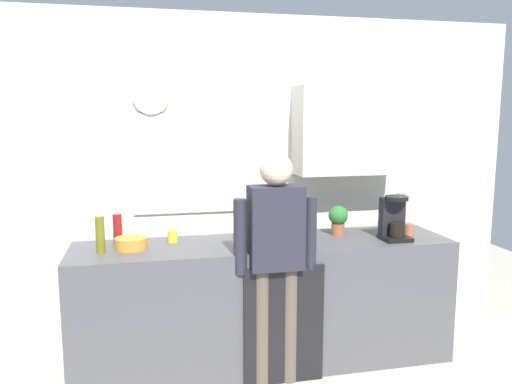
{
  "coord_description": "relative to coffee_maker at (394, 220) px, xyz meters",
  "views": [
    {
      "loc": [
        -0.84,
        -3.17,
        1.84
      ],
      "look_at": [
        -0.08,
        0.25,
        1.3
      ],
      "focal_mm": 35.38,
      "sensor_mm": 36.0,
      "label": 1
    }
  ],
  "objects": [
    {
      "name": "dishwasher_panel",
      "position": [
        -0.9,
        -0.21,
        -0.66
      ],
      "size": [
        0.56,
        0.02,
        0.83
      ],
      "primitive_type": "cube",
      "color": "black",
      "rests_on": "ground_plane"
    },
    {
      "name": "bottle_amber_beer",
      "position": [
        -1.04,
        -0.09,
        -0.03
      ],
      "size": [
        0.06,
        0.06,
        0.23
      ],
      "primitive_type": "cylinder",
      "color": "brown",
      "rests_on": "kitchen_counter"
    },
    {
      "name": "coffee_maker",
      "position": [
        0.0,
        0.0,
        0.0
      ],
      "size": [
        0.2,
        0.2,
        0.33
      ],
      "color": "black",
      "rests_on": "kitchen_counter"
    },
    {
      "name": "bottle_dark_sauce",
      "position": [
        -0.74,
        0.02,
        -0.06
      ],
      "size": [
        0.06,
        0.06,
        0.18
      ],
      "primitive_type": "cylinder",
      "color": "black",
      "rests_on": "kitchen_counter"
    },
    {
      "name": "mixing_bowl",
      "position": [
        -1.9,
        0.14,
        -0.11
      ],
      "size": [
        0.22,
        0.22,
        0.08
      ],
      "primitive_type": "cylinder",
      "color": "orange",
      "rests_on": "kitchen_counter"
    },
    {
      "name": "back_wall_assembly",
      "position": [
        -0.87,
        0.52,
        0.29
      ],
      "size": [
        4.36,
        0.42,
        2.6
      ],
      "color": "silver",
      "rests_on": "ground_plane"
    },
    {
      "name": "cup_yellow_cup",
      "position": [
        -1.61,
        0.26,
        -0.1
      ],
      "size": [
        0.07,
        0.07,
        0.08
      ],
      "primitive_type": "cylinder",
      "color": "yellow",
      "rests_on": "kitchen_counter"
    },
    {
      "name": "person_at_sink",
      "position": [
        -0.95,
        -0.18,
        -0.12
      ],
      "size": [
        0.57,
        0.22,
        1.6
      ],
      "rotation": [
        0.0,
        0.0,
        0.23
      ],
      "color": "brown",
      "rests_on": "ground_plane"
    },
    {
      "name": "bottle_olive_oil",
      "position": [
        -2.1,
        0.08,
        -0.02
      ],
      "size": [
        0.06,
        0.06,
        0.25
      ],
      "primitive_type": "cylinder",
      "color": "olive",
      "rests_on": "kitchen_counter"
    },
    {
      "name": "dish_soap",
      "position": [
        -0.98,
        0.28,
        -0.07
      ],
      "size": [
        0.06,
        0.06,
        0.18
      ],
      "color": "yellow",
      "rests_on": "kitchen_counter"
    },
    {
      "name": "ground_plane",
      "position": [
        -0.95,
        -0.18,
        -1.07
      ],
      "size": [
        8.0,
        8.0,
        0.0
      ],
      "primitive_type": "plane",
      "color": "beige"
    },
    {
      "name": "bottle_red_vinegar",
      "position": [
        -2.0,
        0.29,
        -0.04
      ],
      "size": [
        0.06,
        0.06,
        0.22
      ],
      "primitive_type": "cylinder",
      "color": "maroon",
      "rests_on": "kitchen_counter"
    },
    {
      "name": "potted_plant",
      "position": [
        -0.35,
        0.22,
        -0.01
      ],
      "size": [
        0.15,
        0.15,
        0.23
      ],
      "color": "#9E5638",
      "rests_on": "kitchen_counter"
    },
    {
      "name": "kitchen_counter",
      "position": [
        -0.95,
        0.12,
        -0.61
      ],
      "size": [
        2.76,
        0.64,
        0.92
      ],
      "primitive_type": "cube",
      "color": "#4C4C51",
      "rests_on": "ground_plane"
    },
    {
      "name": "storage_canister",
      "position": [
        -0.87,
        -0.01,
        -0.06
      ],
      "size": [
        0.14,
        0.14,
        0.17
      ],
      "primitive_type": "cylinder",
      "color": "silver",
      "rests_on": "kitchen_counter"
    },
    {
      "name": "bottle_green_wine",
      "position": [
        0.18,
        0.24,
        0.0
      ],
      "size": [
        0.07,
        0.07,
        0.3
      ],
      "primitive_type": "cylinder",
      "color": "#195923",
      "rests_on": "kitchen_counter"
    },
    {
      "name": "cup_terracotta_mug",
      "position": [
        0.18,
        0.1,
        -0.1
      ],
      "size": [
        0.08,
        0.08,
        0.09
      ],
      "primitive_type": "cylinder",
      "color": "#B26647",
      "rests_on": "kitchen_counter"
    }
  ]
}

